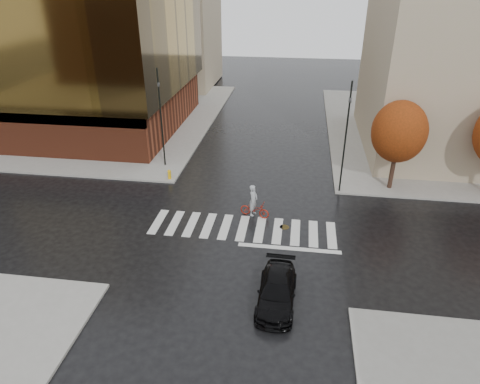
% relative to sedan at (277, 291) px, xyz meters
% --- Properties ---
extents(ground, '(120.00, 120.00, 0.00)m').
position_rel_sedan_xyz_m(ground, '(-2.55, 5.87, -0.64)').
color(ground, black).
rests_on(ground, ground).
extents(sidewalk_nw, '(30.00, 30.00, 0.15)m').
position_rel_sedan_xyz_m(sidewalk_nw, '(-23.55, 26.87, -0.57)').
color(sidewalk_nw, gray).
rests_on(sidewalk_nw, ground).
extents(crosswalk, '(12.00, 3.00, 0.01)m').
position_rel_sedan_xyz_m(crosswalk, '(-2.55, 6.37, -0.64)').
color(crosswalk, silver).
rests_on(crosswalk, ground).
extents(office_glass, '(27.00, 19.00, 16.00)m').
position_rel_sedan_xyz_m(office_glass, '(-24.55, 23.86, 7.64)').
color(office_glass, maroon).
rests_on(office_glass, sidewalk_nw).
extents(building_ne_tan, '(16.00, 16.00, 18.00)m').
position_rel_sedan_xyz_m(building_ne_tan, '(14.45, 22.87, 8.51)').
color(building_ne_tan, tan).
rests_on(building_ne_tan, sidewalk_ne).
extents(building_nw_far, '(14.00, 12.00, 20.00)m').
position_rel_sedan_xyz_m(building_nw_far, '(-18.55, 42.87, 9.51)').
color(building_nw_far, tan).
rests_on(building_nw_far, sidewalk_nw).
extents(tree_ne_a, '(3.80, 3.80, 6.50)m').
position_rel_sedan_xyz_m(tree_ne_a, '(7.45, 13.27, 3.81)').
color(tree_ne_a, black).
rests_on(tree_ne_a, sidewalk_ne).
extents(sedan, '(1.91, 4.47, 1.29)m').
position_rel_sedan_xyz_m(sedan, '(0.00, 0.00, 0.00)').
color(sedan, black).
rests_on(sedan, ground).
extents(cyclist, '(2.10, 1.18, 2.26)m').
position_rel_sedan_xyz_m(cyclist, '(-2.01, 7.94, 0.13)').
color(cyclist, '#A11D0E').
rests_on(cyclist, ground).
extents(traffic_light_nw, '(0.20, 0.17, 7.85)m').
position_rel_sedan_xyz_m(traffic_light_nw, '(-10.17, 14.87, 4.05)').
color(traffic_light_nw, black).
rests_on(traffic_light_nw, sidewalk_nw).
extents(traffic_light_ne, '(0.22, 0.24, 7.96)m').
position_rel_sedan_xyz_m(traffic_light_ne, '(3.75, 12.20, 4.12)').
color(traffic_light_ne, black).
rests_on(traffic_light_ne, sidewalk_ne).
extents(fire_hydrant, '(0.27, 0.27, 0.75)m').
position_rel_sedan_xyz_m(fire_hydrant, '(-9.05, 12.37, -0.08)').
color(fire_hydrant, '#EDAF0D').
rests_on(fire_hydrant, sidewalk_nw).
extents(manhole, '(0.64, 0.64, 0.01)m').
position_rel_sedan_xyz_m(manhole, '(0.04, 6.86, -0.64)').
color(manhole, '#443718').
rests_on(manhole, ground).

